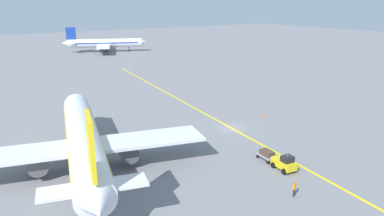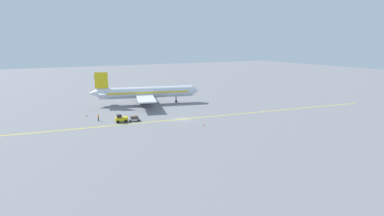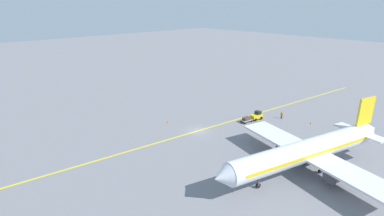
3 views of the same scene
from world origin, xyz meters
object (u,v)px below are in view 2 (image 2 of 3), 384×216
(baggage_cart_trailing, at_px, (134,118))
(traffic_cone_mid_apron, at_px, (87,115))
(airplane_at_gate, at_px, (146,93))
(traffic_cone_near_nose, at_px, (204,125))
(baggage_tug_white, at_px, (121,119))
(ground_crew_worker, at_px, (98,118))

(baggage_cart_trailing, xyz_separation_m, traffic_cone_mid_apron, (-10.64, -9.93, -0.49))
(traffic_cone_mid_apron, bearing_deg, airplane_at_gate, 114.45)
(traffic_cone_near_nose, relative_size, traffic_cone_mid_apron, 1.00)
(airplane_at_gate, bearing_deg, baggage_tug_white, -34.51)
(ground_crew_worker, relative_size, traffic_cone_mid_apron, 3.05)
(airplane_at_gate, distance_m, ground_crew_worker, 23.98)
(traffic_cone_mid_apron, bearing_deg, traffic_cone_near_nose, 45.51)
(baggage_cart_trailing, relative_size, traffic_cone_near_nose, 5.01)
(airplane_at_gate, xyz_separation_m, traffic_cone_mid_apron, (9.05, -19.92, -3.43))
(airplane_at_gate, relative_size, baggage_cart_trailing, 12.74)
(baggage_tug_white, xyz_separation_m, baggage_cart_trailing, (0.41, 3.27, -0.14))
(baggage_tug_white, xyz_separation_m, traffic_cone_mid_apron, (-10.23, -6.66, -0.63))
(baggage_cart_trailing, bearing_deg, traffic_cone_mid_apron, -136.96)
(baggage_cart_trailing, relative_size, ground_crew_worker, 1.64)
(baggage_tug_white, relative_size, baggage_cart_trailing, 1.15)
(baggage_tug_white, distance_m, ground_crew_worker, 6.13)
(airplane_at_gate, relative_size, traffic_cone_mid_apron, 63.80)
(ground_crew_worker, height_order, traffic_cone_mid_apron, ground_crew_worker)
(baggage_cart_trailing, bearing_deg, ground_crew_worker, -117.37)
(traffic_cone_near_nose, bearing_deg, airplane_at_gate, -173.95)
(baggage_cart_trailing, bearing_deg, baggage_tug_white, -97.14)
(baggage_cart_trailing, distance_m, ground_crew_worker, 9.12)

